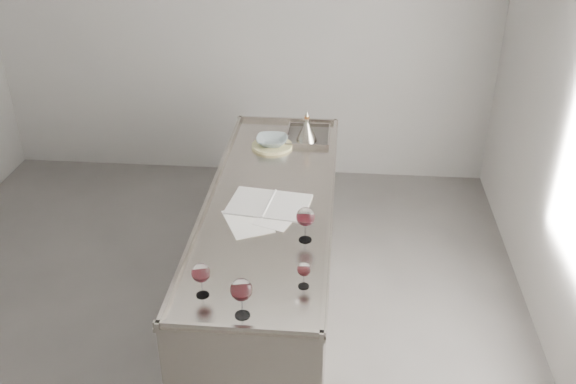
# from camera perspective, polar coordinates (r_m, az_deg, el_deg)

# --- Properties ---
(room_shell) EXTENTS (4.54, 5.04, 2.84)m
(room_shell) POSITION_cam_1_polar(r_m,az_deg,el_deg) (3.48, -10.52, 3.92)
(room_shell) COLOR #524F4D
(room_shell) RESTS_ON ground
(counter) EXTENTS (0.77, 2.42, 0.97)m
(counter) POSITION_cam_1_polar(r_m,az_deg,el_deg) (4.12, -1.54, -6.24)
(counter) COLOR gray
(counter) RESTS_ON ground
(wine_glass_left) EXTENTS (0.09, 0.09, 0.18)m
(wine_glass_left) POSITION_cam_1_polar(r_m,az_deg,el_deg) (3.05, -7.74, -7.21)
(wine_glass_left) COLOR white
(wine_glass_left) RESTS_ON counter
(wine_glass_middle) EXTENTS (0.10, 0.10, 0.20)m
(wine_glass_middle) POSITION_cam_1_polar(r_m,az_deg,el_deg) (2.90, -4.17, -8.74)
(wine_glass_middle) COLOR white
(wine_glass_middle) RESTS_ON counter
(wine_glass_right) EXTENTS (0.10, 0.10, 0.20)m
(wine_glass_right) POSITION_cam_1_polar(r_m,az_deg,el_deg) (3.41, 1.57, -2.29)
(wine_glass_right) COLOR white
(wine_glass_right) RESTS_ON counter
(wine_glass_small) EXTENTS (0.07, 0.07, 0.14)m
(wine_glass_small) POSITION_cam_1_polar(r_m,az_deg,el_deg) (3.09, 1.42, -6.96)
(wine_glass_small) COLOR white
(wine_glass_small) RESTS_ON counter
(notebook) EXTENTS (0.51, 0.39, 0.02)m
(notebook) POSITION_cam_1_polar(r_m,az_deg,el_deg) (3.79, -1.69, -1.08)
(notebook) COLOR silver
(notebook) RESTS_ON counter
(loose_paper_top) EXTENTS (0.34, 0.39, 0.00)m
(loose_paper_top) POSITION_cam_1_polar(r_m,az_deg,el_deg) (3.64, -3.59, -2.63)
(loose_paper_top) COLOR white
(loose_paper_top) RESTS_ON counter
(loose_paper_under) EXTENTS (0.28, 0.34, 0.00)m
(loose_paper_under) POSITION_cam_1_polar(r_m,az_deg,el_deg) (3.68, -0.85, -2.16)
(loose_paper_under) COLOR white
(loose_paper_under) RESTS_ON counter
(trivet) EXTENTS (0.35, 0.35, 0.02)m
(trivet) POSITION_cam_1_polar(r_m,az_deg,el_deg) (4.51, -1.43, 4.14)
(trivet) COLOR #C6BE80
(trivet) RESTS_ON counter
(ceramic_bowl) EXTENTS (0.23, 0.23, 0.05)m
(ceramic_bowl) POSITION_cam_1_polar(r_m,az_deg,el_deg) (4.49, -1.43, 4.56)
(ceramic_bowl) COLOR #85969B
(ceramic_bowl) RESTS_ON trivet
(wine_funnel) EXTENTS (0.16, 0.16, 0.23)m
(wine_funnel) POSITION_cam_1_polar(r_m,az_deg,el_deg) (4.59, 1.68, 5.41)
(wine_funnel) COLOR #A6A093
(wine_funnel) RESTS_ON counter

